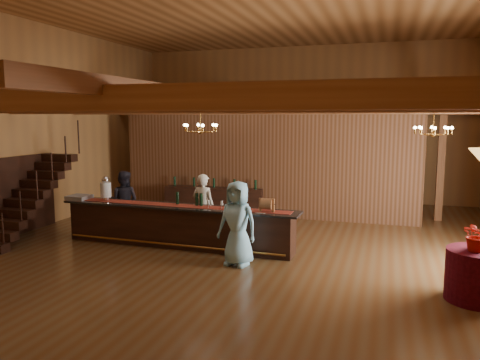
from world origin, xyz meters
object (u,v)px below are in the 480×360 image
(tasting_bar, at_px, (177,226))
(round_table, at_px, (477,276))
(beverage_dispenser, at_px, (106,189))
(raffle_drum, at_px, (267,204))
(chandelier_right, at_px, (433,130))
(backbar_shelf, at_px, (214,201))
(staff_second, at_px, (124,201))
(bartender, at_px, (203,207))
(guest, at_px, (238,223))
(chandelier_left, at_px, (200,128))
(floor_plant, at_px, (321,198))

(tasting_bar, bearing_deg, round_table, -12.55)
(beverage_dispenser, xyz_separation_m, round_table, (8.02, -1.59, -0.82))
(beverage_dispenser, distance_m, raffle_drum, 4.11)
(raffle_drum, relative_size, chandelier_right, 0.42)
(beverage_dispenser, xyz_separation_m, backbar_shelf, (1.51, 3.46, -0.82))
(staff_second, bearing_deg, bartender, 168.11)
(tasting_bar, relative_size, round_table, 5.88)
(tasting_bar, height_order, guest, guest)
(tasting_bar, relative_size, chandelier_left, 7.23)
(beverage_dispenser, relative_size, backbar_shelf, 0.20)
(bartender, bearing_deg, staff_second, 4.82)
(raffle_drum, relative_size, chandelier_left, 0.43)
(chandelier_left, distance_m, chandelier_right, 5.21)
(round_table, xyz_separation_m, chandelier_right, (-0.53, 3.07, 2.28))
(chandelier_right, bearing_deg, bartender, -171.00)
(staff_second, xyz_separation_m, floor_plant, (4.68, 3.26, -0.20))
(bartender, bearing_deg, tasting_bar, 72.72)
(tasting_bar, relative_size, beverage_dispenser, 9.64)
(beverage_dispenser, height_order, backbar_shelf, beverage_dispenser)
(tasting_bar, bearing_deg, guest, -25.59)
(raffle_drum, distance_m, round_table, 4.22)
(floor_plant, bearing_deg, tasting_bar, -123.59)
(chandelier_right, height_order, bartender, chandelier_right)
(bartender, relative_size, guest, 0.94)
(chandelier_left, xyz_separation_m, chandelier_right, (5.04, 1.31, -0.05))
(backbar_shelf, distance_m, chandelier_left, 4.14)
(guest, bearing_deg, chandelier_left, 147.68)
(chandelier_right, bearing_deg, staff_second, -174.70)
(guest, relative_size, floor_plant, 1.43)
(backbar_shelf, relative_size, staff_second, 1.90)
(beverage_dispenser, height_order, chandelier_left, chandelier_left)
(bartender, distance_m, staff_second, 2.29)
(raffle_drum, xyz_separation_m, backbar_shelf, (-2.59, 3.65, -0.71))
(beverage_dispenser, bearing_deg, round_table, -11.23)
(raffle_drum, xyz_separation_m, bartender, (-1.81, 0.84, -0.32))
(round_table, bearing_deg, bartender, 158.54)
(bartender, height_order, guest, guest)
(raffle_drum, distance_m, chandelier_right, 4.08)
(tasting_bar, height_order, beverage_dispenser, beverage_dispenser)
(chandelier_right, relative_size, staff_second, 0.50)
(beverage_dispenser, relative_size, guest, 0.35)
(backbar_shelf, bearing_deg, staff_second, -124.37)
(staff_second, relative_size, floor_plant, 1.33)
(raffle_drum, xyz_separation_m, chandelier_left, (-1.66, 0.35, 1.61))
(beverage_dispenser, xyz_separation_m, guest, (3.71, -0.99, -0.39))
(bartender, xyz_separation_m, staff_second, (-2.29, 0.13, -0.01))
(beverage_dispenser, xyz_separation_m, bartender, (2.30, 0.65, -0.43))
(raffle_drum, distance_m, guest, 0.94)
(round_table, relative_size, chandelier_right, 1.23)
(beverage_dispenser, bearing_deg, guest, -14.89)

